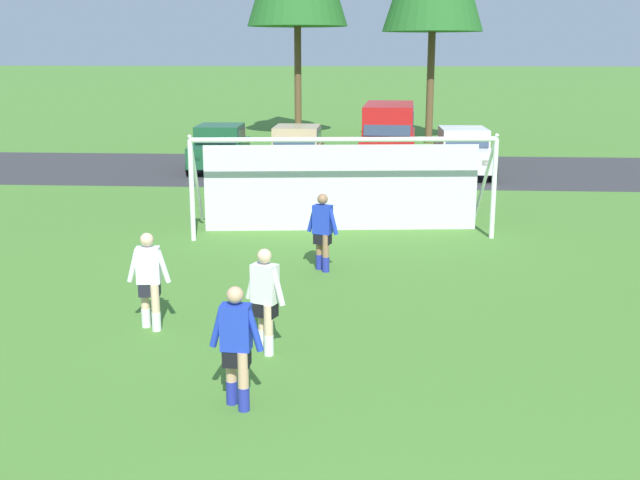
{
  "coord_description": "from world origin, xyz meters",
  "views": [
    {
      "loc": [
        -0.74,
        -3.94,
        4.53
      ],
      "look_at": [
        -1.66,
        9.93,
        1.11
      ],
      "focal_mm": 43.57,
      "sensor_mm": 36.0,
      "label": 1
    }
  ],
  "objects_px": {
    "player_striker_near": "(236,348)",
    "parked_car_slot_left": "(297,149)",
    "soccer_goal": "(342,182)",
    "player_midfield_center": "(323,232)",
    "player_winger_left": "(265,301)",
    "player_defender_far": "(149,281)",
    "parked_car_slot_center_left": "(389,135)",
    "parked_car_slot_far_left": "(220,147)",
    "parked_car_slot_center": "(463,151)"
  },
  "relations": [
    {
      "from": "player_striker_near",
      "to": "parked_car_slot_center",
      "type": "xyz_separation_m",
      "value": [
        5.07,
        19.59,
        0.05
      ]
    },
    {
      "from": "soccer_goal",
      "to": "parked_car_slot_left",
      "type": "distance_m",
      "value": 10.05
    },
    {
      "from": "player_striker_near",
      "to": "parked_car_slot_center_left",
      "type": "xyz_separation_m",
      "value": [
        2.34,
        20.55,
        0.52
      ]
    },
    {
      "from": "parked_car_slot_center_left",
      "to": "parked_car_slot_center",
      "type": "height_order",
      "value": "parked_car_slot_center_left"
    },
    {
      "from": "soccer_goal",
      "to": "player_midfield_center",
      "type": "height_order",
      "value": "soccer_goal"
    },
    {
      "from": "player_winger_left",
      "to": "parked_car_slot_far_left",
      "type": "bearing_deg",
      "value": 103.0
    },
    {
      "from": "player_striker_near",
      "to": "parked_car_slot_far_left",
      "type": "xyz_separation_m",
      "value": [
        -4.11,
        20.18,
        0.05
      ]
    },
    {
      "from": "parked_car_slot_far_left",
      "to": "parked_car_slot_center",
      "type": "xyz_separation_m",
      "value": [
        9.18,
        -0.6,
        0.0
      ]
    },
    {
      "from": "parked_car_slot_left",
      "to": "parked_car_slot_center",
      "type": "bearing_deg",
      "value": -2.77
    },
    {
      "from": "player_winger_left",
      "to": "parked_car_slot_center_left",
      "type": "bearing_deg",
      "value": 83.18
    },
    {
      "from": "player_striker_near",
      "to": "parked_car_slot_left",
      "type": "relative_size",
      "value": 0.39
    },
    {
      "from": "soccer_goal",
      "to": "parked_car_slot_center_left",
      "type": "relative_size",
      "value": 1.55
    },
    {
      "from": "player_midfield_center",
      "to": "soccer_goal",
      "type": "bearing_deg",
      "value": 85.82
    },
    {
      "from": "player_midfield_center",
      "to": "player_winger_left",
      "type": "distance_m",
      "value": 4.62
    },
    {
      "from": "player_defender_far",
      "to": "player_winger_left",
      "type": "bearing_deg",
      "value": -23.68
    },
    {
      "from": "player_winger_left",
      "to": "parked_car_slot_left",
      "type": "bearing_deg",
      "value": 93.91
    },
    {
      "from": "player_midfield_center",
      "to": "parked_car_slot_far_left",
      "type": "height_order",
      "value": "parked_car_slot_far_left"
    },
    {
      "from": "soccer_goal",
      "to": "player_winger_left",
      "type": "xyz_separation_m",
      "value": [
        -0.85,
        -8.16,
        -0.47
      ]
    },
    {
      "from": "soccer_goal",
      "to": "player_midfield_center",
      "type": "relative_size",
      "value": 4.62
    },
    {
      "from": "player_winger_left",
      "to": "parked_car_slot_center",
      "type": "bearing_deg",
      "value": 74.35
    },
    {
      "from": "player_striker_near",
      "to": "player_defender_far",
      "type": "xyz_separation_m",
      "value": [
        -1.93,
        2.8,
        0.0
      ]
    },
    {
      "from": "player_winger_left",
      "to": "parked_car_slot_left",
      "type": "xyz_separation_m",
      "value": [
        -1.23,
        17.99,
        0.05
      ]
    },
    {
      "from": "soccer_goal",
      "to": "parked_car_slot_center_left",
      "type": "distance_m",
      "value": 10.57
    },
    {
      "from": "parked_car_slot_far_left",
      "to": "parked_car_slot_left",
      "type": "bearing_deg",
      "value": -5.69
    },
    {
      "from": "soccer_goal",
      "to": "player_winger_left",
      "type": "height_order",
      "value": "soccer_goal"
    },
    {
      "from": "player_winger_left",
      "to": "parked_car_slot_center_left",
      "type": "relative_size",
      "value": 0.33
    },
    {
      "from": "soccer_goal",
      "to": "player_defender_far",
      "type": "height_order",
      "value": "soccer_goal"
    },
    {
      "from": "parked_car_slot_center",
      "to": "player_midfield_center",
      "type": "bearing_deg",
      "value": -108.44
    },
    {
      "from": "soccer_goal",
      "to": "parked_car_slot_left",
      "type": "relative_size",
      "value": 1.8
    },
    {
      "from": "soccer_goal",
      "to": "player_striker_near",
      "type": "height_order",
      "value": "soccer_goal"
    },
    {
      "from": "parked_car_slot_center",
      "to": "player_striker_near",
      "type": "bearing_deg",
      "value": -104.5
    },
    {
      "from": "soccer_goal",
      "to": "parked_car_slot_center",
      "type": "bearing_deg",
      "value": 66.66
    },
    {
      "from": "player_midfield_center",
      "to": "parked_car_slot_center",
      "type": "xyz_separation_m",
      "value": [
        4.37,
        13.11,
        0.05
      ]
    },
    {
      "from": "player_winger_left",
      "to": "player_midfield_center",
      "type": "bearing_deg",
      "value": 82.73
    },
    {
      "from": "soccer_goal",
      "to": "player_midfield_center",
      "type": "bearing_deg",
      "value": -94.18
    },
    {
      "from": "soccer_goal",
      "to": "parked_car_slot_center",
      "type": "distance_m",
      "value": 10.38
    },
    {
      "from": "player_midfield_center",
      "to": "player_defender_far",
      "type": "relative_size",
      "value": 1.0
    },
    {
      "from": "player_striker_near",
      "to": "parked_car_slot_left",
      "type": "xyz_separation_m",
      "value": [
        -1.12,
        19.89,
        0.05
      ]
    },
    {
      "from": "parked_car_slot_far_left",
      "to": "parked_car_slot_center",
      "type": "relative_size",
      "value": 1.0
    },
    {
      "from": "parked_car_slot_left",
      "to": "parked_car_slot_center",
      "type": "relative_size",
      "value": 0.99
    },
    {
      "from": "player_midfield_center",
      "to": "parked_car_slot_center",
      "type": "height_order",
      "value": "parked_car_slot_center"
    },
    {
      "from": "parked_car_slot_center_left",
      "to": "parked_car_slot_center",
      "type": "distance_m",
      "value": 2.92
    },
    {
      "from": "player_defender_far",
      "to": "parked_car_slot_far_left",
      "type": "height_order",
      "value": "parked_car_slot_far_left"
    },
    {
      "from": "player_winger_left",
      "to": "parked_car_slot_left",
      "type": "relative_size",
      "value": 0.39
    },
    {
      "from": "player_striker_near",
      "to": "player_defender_far",
      "type": "distance_m",
      "value": 3.4
    },
    {
      "from": "player_midfield_center",
      "to": "player_winger_left",
      "type": "relative_size",
      "value": 1.0
    },
    {
      "from": "player_winger_left",
      "to": "parked_car_slot_center_left",
      "type": "xyz_separation_m",
      "value": [
        2.23,
        18.64,
        0.52
      ]
    },
    {
      "from": "player_winger_left",
      "to": "soccer_goal",
      "type": "bearing_deg",
      "value": 84.09
    },
    {
      "from": "parked_car_slot_center",
      "to": "player_winger_left",
      "type": "bearing_deg",
      "value": -105.65
    },
    {
      "from": "parked_car_slot_far_left",
      "to": "parked_car_slot_center",
      "type": "bearing_deg",
      "value": -3.72
    }
  ]
}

